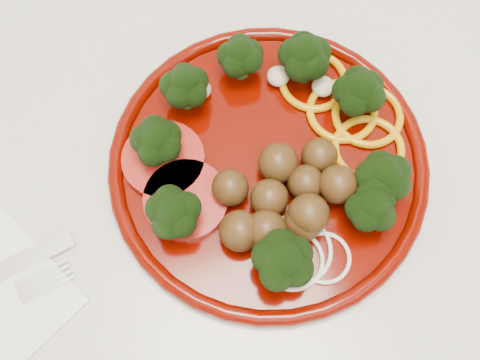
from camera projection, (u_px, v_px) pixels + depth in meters
name	position (u px, v px, depth m)	size (l,w,h in m)	color
counter	(279.00, 255.00, 0.98)	(2.40, 0.60, 0.90)	beige
plate	(272.00, 160.00, 0.53)	(0.29, 0.29, 0.06)	#4A0500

